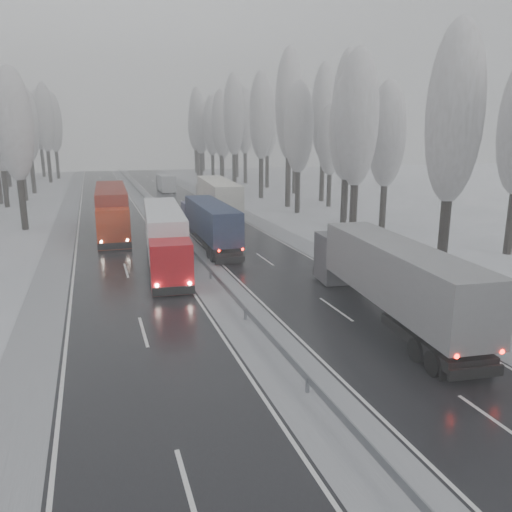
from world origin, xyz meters
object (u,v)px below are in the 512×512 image
truck_blue_box (209,220)px  box_truck_distant (166,183)px  truck_red_red (112,207)px  truck_red_white (165,233)px  truck_cream_box (217,197)px  truck_grey_tarp (387,273)px

truck_blue_box → box_truck_distant: bearing=87.5°
box_truck_distant → truck_red_red: (-10.39, -36.40, 1.17)m
box_truck_distant → truck_red_red: size_ratio=0.43×
truck_blue_box → truck_red_white: size_ratio=0.93×
truck_cream_box → truck_grey_tarp: bearing=-83.4°
truck_blue_box → truck_red_red: size_ratio=0.86×
box_truck_distant → truck_blue_box: bearing=-93.8°
truck_cream_box → truck_red_white: bearing=-109.8°
truck_blue_box → truck_red_white: truck_red_white is taller
truck_blue_box → truck_red_red: (-7.75, 8.03, 0.38)m
truck_red_white → truck_red_red: bearing=107.9°
truck_red_red → box_truck_distant: bearing=75.8°
truck_grey_tarp → truck_blue_box: truck_grey_tarp is taller
truck_cream_box → truck_red_white: truck_cream_box is taller
truck_grey_tarp → truck_cream_box: truck_cream_box is taller
truck_red_white → truck_blue_box: bearing=55.9°
truck_red_red → truck_grey_tarp: bearing=-64.4°
truck_grey_tarp → truck_cream_box: size_ratio=0.91×
box_truck_distant → truck_cream_box: bearing=-88.2°
box_truck_distant → truck_grey_tarp: bearing=-88.4°
truck_blue_box → truck_red_red: bearing=134.9°
truck_red_red → truck_cream_box: bearing=23.8°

